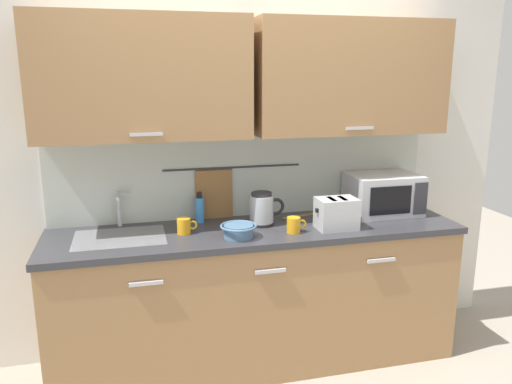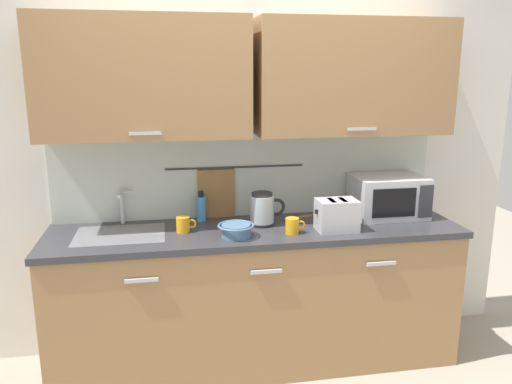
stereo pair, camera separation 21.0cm
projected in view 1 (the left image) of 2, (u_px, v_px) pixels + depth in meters
The scene contains 11 objects.
counter_unit at pixel (255, 295), 3.19m from camera, with size 2.53×0.64×0.90m.
back_wall_assembly at pixel (248, 123), 3.17m from camera, with size 3.70×0.41×2.50m.
sink_faucet at pixel (119, 204), 3.08m from camera, with size 0.09×0.17×0.22m.
microwave at pixel (383, 194), 3.38m from camera, with size 0.46×0.35×0.27m.
electric_kettle at pixel (262, 209), 3.14m from camera, with size 0.23×0.16×0.21m.
dish_soap_bottle at pixel (200, 209), 3.20m from camera, with size 0.06×0.06×0.20m.
mug_near_sink at pixel (184, 226), 2.97m from camera, with size 0.12×0.08×0.09m.
mixing_bowl at pixel (238, 230), 2.91m from camera, with size 0.21×0.21×0.08m.
toaster at pixel (337, 213), 3.06m from camera, with size 0.26×0.17×0.19m.
mug_by_kettle at pixel (294, 225), 2.99m from camera, with size 0.12×0.08×0.09m.
wooden_spoon at pixel (305, 215), 3.35m from camera, with size 0.27×0.09×0.01m.
Camera 1 is at (-0.73, -2.57, 1.84)m, focal length 35.34 mm.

